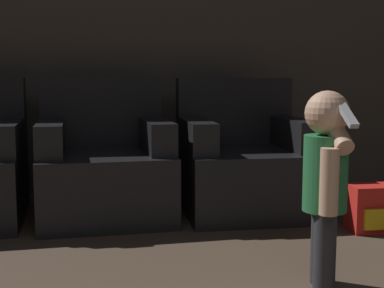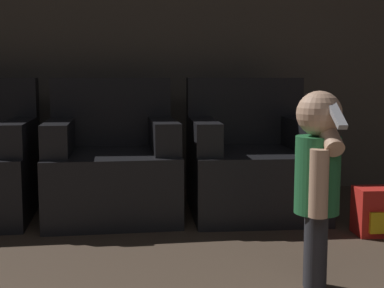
{
  "view_description": "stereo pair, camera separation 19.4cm",
  "coord_description": "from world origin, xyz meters",
  "px_view_note": "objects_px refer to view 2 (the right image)",
  "views": [
    {
      "loc": [
        -0.26,
        0.24,
        0.9
      ],
      "look_at": [
        0.15,
        3.0,
        0.55
      ],
      "focal_mm": 50.0,
      "sensor_mm": 36.0,
      "label": 1
    },
    {
      "loc": [
        -0.06,
        0.21,
        0.9
      ],
      "look_at": [
        0.15,
        3.0,
        0.55
      ],
      "focal_mm": 50.0,
      "sensor_mm": 36.0,
      "label": 2
    }
  ],
  "objects_px": {
    "armchair_right": "(252,165)",
    "armchair_middle": "(112,167)",
    "person_toddler": "(318,175)",
    "toy_backpack": "(379,211)"
  },
  "relations": [
    {
      "from": "armchair_middle",
      "to": "armchair_right",
      "type": "distance_m",
      "value": 0.93
    },
    {
      "from": "armchair_middle",
      "to": "person_toddler",
      "type": "relative_size",
      "value": 1.1
    },
    {
      "from": "armchair_right",
      "to": "person_toddler",
      "type": "bearing_deg",
      "value": -90.31
    },
    {
      "from": "armchair_right",
      "to": "armchair_middle",
      "type": "bearing_deg",
      "value": 179.37
    },
    {
      "from": "armchair_middle",
      "to": "person_toddler",
      "type": "distance_m",
      "value": 1.69
    },
    {
      "from": "armchair_right",
      "to": "toy_backpack",
      "type": "xyz_separation_m",
      "value": [
        0.63,
        -0.61,
        -0.18
      ]
    },
    {
      "from": "person_toddler",
      "to": "toy_backpack",
      "type": "xyz_separation_m",
      "value": [
        0.62,
        0.78,
        -0.36
      ]
    },
    {
      "from": "armchair_middle",
      "to": "armchair_right",
      "type": "relative_size",
      "value": 1.03
    },
    {
      "from": "toy_backpack",
      "to": "person_toddler",
      "type": "bearing_deg",
      "value": -128.29
    },
    {
      "from": "person_toddler",
      "to": "armchair_middle",
      "type": "bearing_deg",
      "value": -131.33
    }
  ]
}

